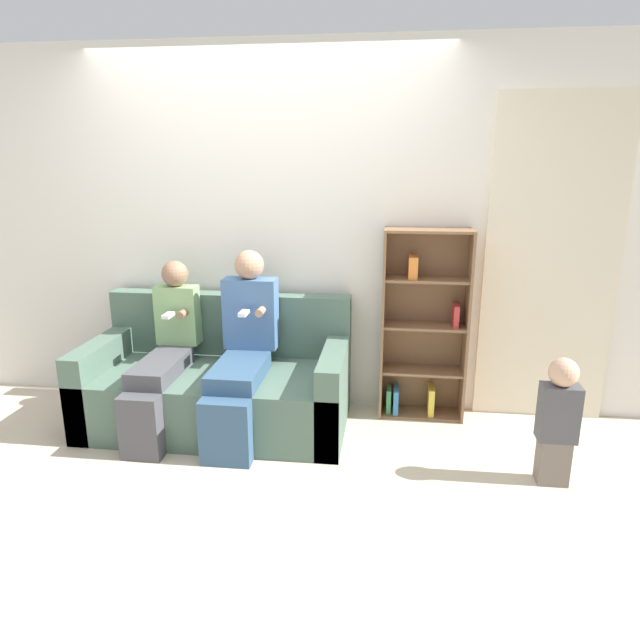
{
  "coord_description": "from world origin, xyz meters",
  "views": [
    {
      "loc": [
        0.89,
        -2.99,
        1.78
      ],
      "look_at": [
        0.42,
        0.59,
        0.75
      ],
      "focal_mm": 32.0,
      "sensor_mm": 36.0,
      "label": 1
    }
  ],
  "objects_px": {
    "couch": "(219,386)",
    "toddler_standing": "(558,419)",
    "adult_seated": "(243,346)",
    "child_seated": "(164,351)",
    "bookshelf": "(423,328)"
  },
  "relations": [
    {
      "from": "couch",
      "to": "toddler_standing",
      "type": "height_order",
      "value": "couch"
    },
    {
      "from": "toddler_standing",
      "to": "adult_seated",
      "type": "bearing_deg",
      "value": 167.76
    },
    {
      "from": "child_seated",
      "to": "bookshelf",
      "type": "bearing_deg",
      "value": 15.07
    },
    {
      "from": "couch",
      "to": "adult_seated",
      "type": "relative_size",
      "value": 1.47
    },
    {
      "from": "child_seated",
      "to": "bookshelf",
      "type": "distance_m",
      "value": 1.77
    },
    {
      "from": "bookshelf",
      "to": "adult_seated",
      "type": "bearing_deg",
      "value": -159.75
    },
    {
      "from": "bookshelf",
      "to": "couch",
      "type": "bearing_deg",
      "value": -166.0
    },
    {
      "from": "couch",
      "to": "bookshelf",
      "type": "height_order",
      "value": "bookshelf"
    },
    {
      "from": "child_seated",
      "to": "couch",
      "type": "bearing_deg",
      "value": 19.43
    },
    {
      "from": "toddler_standing",
      "to": "bookshelf",
      "type": "bearing_deg",
      "value": 130.13
    },
    {
      "from": "child_seated",
      "to": "toddler_standing",
      "type": "distance_m",
      "value": 2.46
    },
    {
      "from": "couch",
      "to": "child_seated",
      "type": "bearing_deg",
      "value": -160.57
    },
    {
      "from": "adult_seated",
      "to": "toddler_standing",
      "type": "relative_size",
      "value": 1.6
    },
    {
      "from": "couch",
      "to": "toddler_standing",
      "type": "bearing_deg",
      "value": -13.46
    },
    {
      "from": "couch",
      "to": "child_seated",
      "type": "xyz_separation_m",
      "value": [
        -0.33,
        -0.12,
        0.28
      ]
    }
  ]
}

